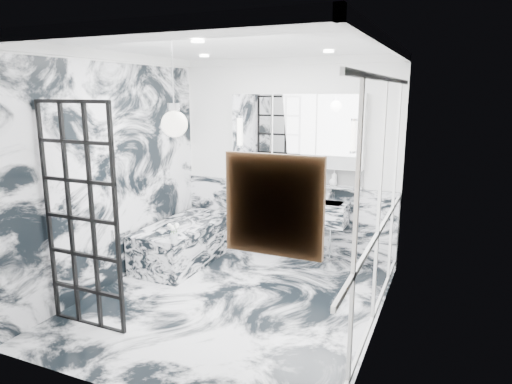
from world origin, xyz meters
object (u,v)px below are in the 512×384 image
at_px(trough_sink, 290,209).
at_px(bathtub, 185,242).
at_px(crittall_door, 81,219).
at_px(mirror_cabinet, 296,130).

bearing_deg(trough_sink, bathtub, -153.52).
xyz_separation_m(trough_sink, bathtub, (-1.33, -0.66, -0.45)).
xyz_separation_m(crittall_door, mirror_cabinet, (1.25, 2.78, 0.69)).
relative_size(crittall_door, trough_sink, 1.41).
bearing_deg(bathtub, crittall_door, -87.80).
bearing_deg(bathtub, mirror_cabinet, 32.06).
height_order(crittall_door, trough_sink, crittall_door).
distance_m(crittall_door, trough_sink, 2.92).
distance_m(crittall_door, bathtub, 2.13).
xyz_separation_m(trough_sink, mirror_cabinet, (-0.00, 0.17, 1.09)).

